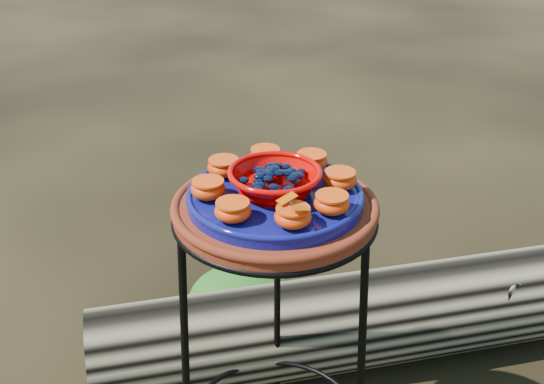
{
  "coord_description": "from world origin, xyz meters",
  "views": [
    {
      "loc": [
        0.04,
        -1.15,
        1.37
      ],
      "look_at": [
        -0.01,
        0.0,
        0.76
      ],
      "focal_mm": 45.0,
      "sensor_mm": 36.0,
      "label": 1
    }
  ],
  "objects_px": {
    "red_bowl": "(275,182)",
    "cobalt_plate": "(275,198)",
    "driftwood_log": "(355,320)",
    "plant_stand": "(275,355)",
    "terracotta_saucer": "(275,210)"
  },
  "relations": [
    {
      "from": "red_bowl",
      "to": "driftwood_log",
      "type": "bearing_deg",
      "value": 61.25
    },
    {
      "from": "driftwood_log",
      "to": "red_bowl",
      "type": "bearing_deg",
      "value": -118.75
    },
    {
      "from": "cobalt_plate",
      "to": "red_bowl",
      "type": "xyz_separation_m",
      "value": [
        0.0,
        0.0,
        0.03
      ]
    },
    {
      "from": "terracotta_saucer",
      "to": "driftwood_log",
      "type": "xyz_separation_m",
      "value": [
        0.22,
        0.39,
        -0.58
      ]
    },
    {
      "from": "red_bowl",
      "to": "cobalt_plate",
      "type": "bearing_deg",
      "value": 0.0
    },
    {
      "from": "terracotta_saucer",
      "to": "cobalt_plate",
      "type": "height_order",
      "value": "cobalt_plate"
    },
    {
      "from": "terracotta_saucer",
      "to": "cobalt_plate",
      "type": "relative_size",
      "value": 1.17
    },
    {
      "from": "red_bowl",
      "to": "driftwood_log",
      "type": "xyz_separation_m",
      "value": [
        0.22,
        0.39,
        -0.64
      ]
    },
    {
      "from": "terracotta_saucer",
      "to": "cobalt_plate",
      "type": "xyz_separation_m",
      "value": [
        0.0,
        0.0,
        0.03
      ]
    },
    {
      "from": "red_bowl",
      "to": "driftwood_log",
      "type": "height_order",
      "value": "red_bowl"
    },
    {
      "from": "red_bowl",
      "to": "driftwood_log",
      "type": "distance_m",
      "value": 0.78
    },
    {
      "from": "plant_stand",
      "to": "terracotta_saucer",
      "type": "bearing_deg",
      "value": 0.0
    },
    {
      "from": "plant_stand",
      "to": "red_bowl",
      "type": "height_order",
      "value": "red_bowl"
    },
    {
      "from": "plant_stand",
      "to": "cobalt_plate",
      "type": "distance_m",
      "value": 0.39
    },
    {
      "from": "plant_stand",
      "to": "terracotta_saucer",
      "type": "height_order",
      "value": "terracotta_saucer"
    }
  ]
}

